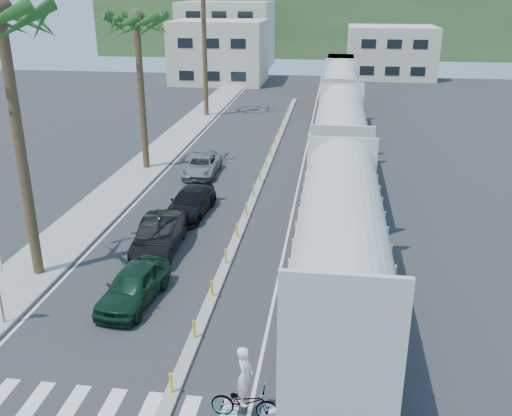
{
  "coord_description": "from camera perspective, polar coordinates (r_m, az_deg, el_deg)",
  "views": [
    {
      "loc": [
        4.57,
        -14.91,
        11.82
      ],
      "look_at": [
        1.07,
        10.34,
        2.0
      ],
      "focal_mm": 40.0,
      "sensor_mm": 36.0,
      "label": 1
    }
  ],
  "objects": [
    {
      "name": "ground",
      "position": [
        19.56,
        -7.59,
        -16.31
      ],
      "size": [
        140.0,
        140.0,
        0.0
      ],
      "primitive_type": "plane",
      "color": "#28282B",
      "rests_on": "ground"
    },
    {
      "name": "sidewalk",
      "position": [
        43.6,
        -9.89,
        5.12
      ],
      "size": [
        3.0,
        90.0,
        0.15
      ],
      "primitive_type": "cube",
      "color": "gray",
      "rests_on": "ground"
    },
    {
      "name": "rails",
      "position": [
        44.5,
        8.21,
        5.48
      ],
      "size": [
        1.56,
        100.0,
        0.06
      ],
      "color": "black",
      "rests_on": "ground"
    },
    {
      "name": "median",
      "position": [
        37.07,
        0.41,
        2.61
      ],
      "size": [
        0.45,
        60.0,
        0.85
      ],
      "color": "gray",
      "rests_on": "ground"
    },
    {
      "name": "lane_markings",
      "position": [
        42.16,
        -1.6,
        4.78
      ],
      "size": [
        9.42,
        90.0,
        0.01
      ],
      "color": "silver",
      "rests_on": "ground"
    },
    {
      "name": "freight_train",
      "position": [
        39.67,
        8.4,
        7.86
      ],
      "size": [
        3.0,
        60.94,
        5.85
      ],
      "color": "beige",
      "rests_on": "ground"
    },
    {
      "name": "palm_trees",
      "position": [
        39.7,
        -11.36,
        19.22
      ],
      "size": [
        3.5,
        37.2,
        13.75
      ],
      "color": "brown",
      "rests_on": "ground"
    },
    {
      "name": "buildings",
      "position": [
        87.57,
        0.69,
        16.18
      ],
      "size": [
        38.0,
        27.0,
        10.0
      ],
      "color": "beige",
      "rests_on": "ground"
    },
    {
      "name": "hillside",
      "position": [
        115.14,
        5.91,
        18.06
      ],
      "size": [
        80.0,
        20.0,
        12.0
      ],
      "primitive_type": "cube",
      "color": "#385628",
      "rests_on": "ground"
    },
    {
      "name": "car_lead",
      "position": [
        23.47,
        -12.13,
        -7.58
      ],
      "size": [
        2.63,
        4.75,
        1.5
      ],
      "primitive_type": "imported",
      "rotation": [
        0.0,
        0.0,
        -0.1
      ],
      "color": "black",
      "rests_on": "ground"
    },
    {
      "name": "car_second",
      "position": [
        27.65,
        -9.56,
        -2.69
      ],
      "size": [
        2.05,
        5.08,
        1.64
      ],
      "primitive_type": "imported",
      "rotation": [
        0.0,
        0.0,
        0.03
      ],
      "color": "black",
      "rests_on": "ground"
    },
    {
      "name": "car_third",
      "position": [
        31.97,
        -6.55,
        0.59
      ],
      "size": [
        2.69,
        5.19,
        1.43
      ],
      "primitive_type": "imported",
      "rotation": [
        0.0,
        0.0,
        -0.07
      ],
      "color": "black",
      "rests_on": "ground"
    },
    {
      "name": "car_rear",
      "position": [
        38.78,
        -5.47,
        4.21
      ],
      "size": [
        2.21,
        4.64,
        1.28
      ],
      "primitive_type": "imported",
      "rotation": [
        0.0,
        0.0,
        0.01
      ],
      "color": "#929597",
      "rests_on": "ground"
    },
    {
      "name": "cyclist",
      "position": [
        17.43,
        -1.11,
        -18.22
      ],
      "size": [
        0.89,
        2.1,
        2.41
      ],
      "rotation": [
        0.0,
        0.0,
        1.53
      ],
      "color": "#9EA0A5",
      "rests_on": "ground"
    }
  ]
}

